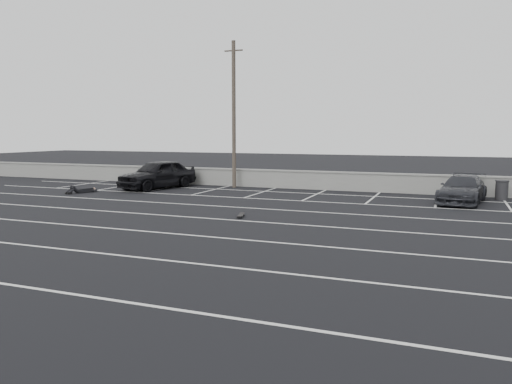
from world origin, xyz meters
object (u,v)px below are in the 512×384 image
at_px(car_right, 462,189).
at_px(trash_bin, 502,190).
at_px(utility_pole, 234,114).
at_px(person, 86,188).
at_px(car_left, 158,174).
at_px(skateboard, 241,215).

xyz_separation_m(car_right, trash_bin, (1.78, 1.70, -0.15)).
xyz_separation_m(utility_pole, person, (-6.51, -5.20, -4.08)).
relative_size(car_left, car_right, 1.12).
height_order(car_left, car_right, car_left).
relative_size(car_left, person, 2.04).
relative_size(car_left, trash_bin, 5.12).
height_order(trash_bin, person, trash_bin).
xyz_separation_m(car_right, person, (-19.00, -3.15, -0.41)).
xyz_separation_m(utility_pole, skateboard, (4.53, -9.50, -4.23)).
relative_size(car_right, person, 1.82).
relative_size(car_right, trash_bin, 4.57).
xyz_separation_m(trash_bin, skateboard, (-9.74, -9.14, -0.42)).
height_order(trash_bin, skateboard, trash_bin).
distance_m(person, skateboard, 11.85).
distance_m(car_right, skateboard, 10.92).
bearing_deg(car_right, utility_pole, 179.90).
relative_size(person, skateboard, 3.18).
bearing_deg(utility_pole, car_right, -9.31).
bearing_deg(trash_bin, car_right, -136.39).
bearing_deg(trash_bin, skateboard, -136.80).
height_order(car_right, person, car_right).
distance_m(utility_pole, person, 9.28).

